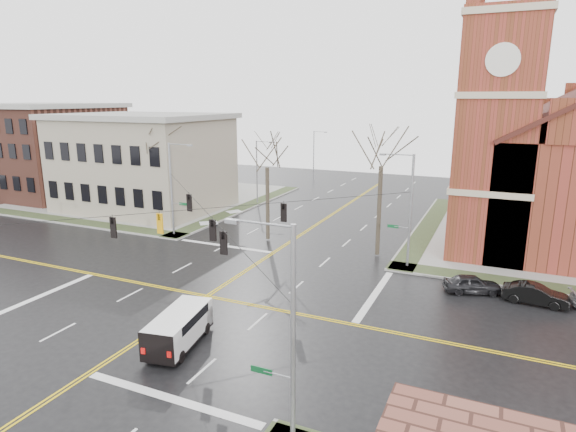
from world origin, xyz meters
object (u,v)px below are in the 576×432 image
at_px(signal_pole_nw, 173,186).
at_px(parked_car_a, 472,284).
at_px(signal_pole_ne, 408,208).
at_px(cargo_van, 181,325).
at_px(signal_pole_se, 289,337).
at_px(streetlight_north_b, 315,153).
at_px(parked_car_b, 535,294).
at_px(tree_nw_far, 158,145).
at_px(tree_ne, 381,160).
at_px(tree_nw_near, 267,163).
at_px(streetlight_north_a, 258,169).

relative_size(signal_pole_nw, parked_car_a, 2.34).
bearing_deg(signal_pole_ne, parked_car_a, -32.51).
distance_m(cargo_van, parked_car_a, 20.15).
distance_m(signal_pole_nw, signal_pole_se, 32.28).
bearing_deg(signal_pole_se, streetlight_north_b, 110.27).
relative_size(signal_pole_nw, parked_car_b, 2.22).
bearing_deg(signal_pole_se, cargo_van, 149.04).
xyz_separation_m(cargo_van, parked_car_b, (18.15, 14.01, -0.45)).
distance_m(tree_nw_far, tree_ne, 23.34).
height_order(parked_car_a, tree_nw_far, tree_nw_far).
relative_size(signal_pole_se, parked_car_b, 2.22).
height_order(signal_pole_ne, signal_pole_se, same).
bearing_deg(signal_pole_se, signal_pole_nw, 134.55).
bearing_deg(signal_pole_se, tree_nw_far, 135.73).
xyz_separation_m(signal_pole_se, tree_ne, (-2.76, 24.93, 3.36)).
relative_size(tree_nw_near, tree_ne, 0.90).
xyz_separation_m(signal_pole_nw, parked_car_b, (31.87, -3.63, -4.28)).
distance_m(tree_nw_far, tree_nw_near, 12.65).
relative_size(signal_pole_se, cargo_van, 1.72).
relative_size(signal_pole_ne, parked_car_b, 2.22).
height_order(streetlight_north_b, tree_nw_far, tree_nw_far).
xyz_separation_m(signal_pole_se, tree_nw_far, (-26.09, 25.44, 3.64)).
bearing_deg(streetlight_north_b, parked_car_b, -52.14).
relative_size(parked_car_b, tree_nw_far, 0.34).
bearing_deg(tree_nw_near, tree_nw_far, 179.30).
xyz_separation_m(signal_pole_nw, tree_ne, (19.88, 1.93, 3.36)).
xyz_separation_m(streetlight_north_a, tree_nw_far, (-4.12, -14.06, 4.13)).
height_order(streetlight_north_a, parked_car_a, streetlight_north_a).
xyz_separation_m(signal_pole_se, streetlight_north_b, (-21.97, 59.50, -0.48)).
height_order(streetlight_north_a, cargo_van, streetlight_north_a).
height_order(signal_pole_nw, parked_car_b, signal_pole_nw).
relative_size(streetlight_north_b, tree_ne, 0.70).
bearing_deg(streetlight_north_a, signal_pole_ne, -36.90).
bearing_deg(streetlight_north_a, signal_pole_se, -60.91).
xyz_separation_m(parked_car_b, tree_nw_far, (-35.32, 6.07, 7.93)).
bearing_deg(streetlight_north_b, parked_car_a, -55.64).
relative_size(parked_car_a, parked_car_b, 0.95).
relative_size(parked_car_b, tree_ne, 0.35).
height_order(signal_pole_ne, streetlight_north_a, signal_pole_ne).
distance_m(signal_pole_nw, tree_nw_near, 9.76).
bearing_deg(tree_nw_far, parked_car_a, -10.48).
height_order(signal_pole_nw, streetlight_north_a, signal_pole_nw).
bearing_deg(cargo_van, tree_nw_far, 120.57).
bearing_deg(parked_car_b, parked_car_a, 90.31).
bearing_deg(signal_pole_se, streetlight_north_a, 119.09).
bearing_deg(signal_pole_nw, tree_nw_far, 144.76).
bearing_deg(tree_ne, signal_pole_se, -83.68).
xyz_separation_m(cargo_van, parked_car_a, (14.20, 14.28, -0.47)).
relative_size(streetlight_north_a, tree_nw_far, 0.67).
distance_m(parked_car_b, tree_nw_far, 36.70).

